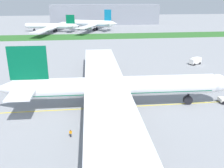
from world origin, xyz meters
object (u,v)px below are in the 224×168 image
ground_crew_wingwalker_port (71,133)px  service_truck_baggage_loader (195,61)px  airliner_foreground (113,87)px  parked_airliner_far_right (93,24)px  parked_airliner_far_centre (52,26)px  ground_crew_wingwalker_starboard (88,102)px  ground_crew_marshaller_front (140,89)px

ground_crew_wingwalker_port → service_truck_baggage_loader: (47.84, 49.24, 0.54)m
airliner_foreground → service_truck_baggage_loader: (37.99, 36.41, -3.83)m
service_truck_baggage_loader → parked_airliner_far_right: parked_airliner_far_right is taller
ground_crew_wingwalker_port → parked_airliner_far_centre: size_ratio=0.02×
ground_crew_wingwalker_starboard → parked_airliner_far_right: (7.92, 139.47, 4.47)m
service_truck_baggage_loader → parked_airliner_far_centre: parked_airliner_far_centre is taller
ground_crew_marshaller_front → service_truck_baggage_loader: service_truck_baggage_loader is taller
ground_crew_wingwalker_port → ground_crew_wingwalker_starboard: bearing=74.7°
airliner_foreground → service_truck_baggage_loader: size_ratio=16.61×
airliner_foreground → service_truck_baggage_loader: bearing=43.8°
ground_crew_marshaller_front → parked_airliner_far_right: (-7.09, 132.21, 4.46)m
ground_crew_marshaller_front → ground_crew_wingwalker_starboard: bearing=-154.2°
airliner_foreground → ground_crew_wingwalker_starboard: bearing=164.7°
ground_crew_marshaller_front → service_truck_baggage_loader: bearing=43.6°
ground_crew_wingwalker_starboard → parked_airliner_far_centre: 138.97m
airliner_foreground → parked_airliner_far_right: size_ratio=1.62×
ground_crew_wingwalker_port → ground_crew_marshaller_front: 28.82m
ground_crew_wingwalker_starboard → service_truck_baggage_loader: 56.01m
parked_airliner_far_right → service_truck_baggage_loader: bearing=-71.0°
ground_crew_wingwalker_starboard → service_truck_baggage_loader: bearing=38.4°
ground_crew_marshaller_front → parked_airliner_far_centre: 135.23m
ground_crew_wingwalker_port → ground_crew_wingwalker_starboard: ground_crew_wingwalker_starboard is taller
airliner_foreground → ground_crew_marshaller_front: size_ratio=56.39×
ground_crew_marshaller_front → parked_airliner_far_centre: size_ratio=0.02×
airliner_foreground → ground_crew_wingwalker_port: bearing=-127.5°
ground_crew_wingwalker_port → parked_airliner_far_right: size_ratio=0.03×
service_truck_baggage_loader → parked_airliner_far_centre: bearing=123.1°
ground_crew_marshaller_front → parked_airliner_far_right: 132.47m
airliner_foreground → ground_crew_marshaller_front: airliner_foreground is taller
airliner_foreground → service_truck_baggage_loader: 52.76m
airliner_foreground → parked_airliner_far_centre: 141.61m
service_truck_baggage_loader → ground_crew_wingwalker_starboard: bearing=-141.6°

